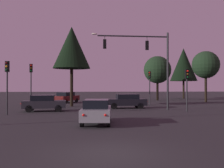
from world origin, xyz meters
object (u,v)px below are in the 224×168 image
Objects in this scene: tree_center_horizon at (206,65)px; tree_left_far at (72,48)px; car_crossing_left at (44,103)px; tree_behind_sign at (183,65)px; car_far_lane at (66,97)px; traffic_light_far_side at (7,77)px; car_crossing_right at (126,101)px; traffic_signal_mast_arm at (147,55)px; traffic_light_median at (31,77)px; traffic_light_corner_right at (187,81)px; tree_right_cluster at (157,70)px; traffic_light_corner_left at (150,81)px; car_nearside_lane at (97,111)px.

tree_left_far is at bearing -159.67° from tree_center_horizon.
car_crossing_left is 0.43× the size of tree_behind_sign.
car_far_lane is 21.09m from tree_center_horizon.
traffic_light_far_side is 12.34m from car_crossing_right.
traffic_signal_mast_arm is 1.75× the size of car_crossing_right.
traffic_light_median is 6.55m from traffic_light_far_side.
tree_right_cluster reaches higher than traffic_light_corner_right.
car_crossing_left is (2.49, 2.95, -2.33)m from traffic_light_far_side.
traffic_light_far_side is at bearing -145.89° from traffic_light_corner_left.
car_nearside_lane is 9.93m from car_crossing_left.
car_far_lane is 16.12m from tree_right_cluster.
tree_left_far is at bearing 99.94° from car_nearside_lane.
tree_right_cluster is at bearing 64.89° from car_crossing_right.
car_far_lane is at bearing -151.44° from tree_behind_sign.
traffic_signal_mast_arm is at bearing -107.41° from tree_right_cluster.
tree_center_horizon is at bearing 52.58° from car_nearside_lane.
tree_behind_sign is at bearing 43.14° from tree_left_far.
car_crossing_left is at bearing -160.80° from car_crossing_right.
tree_left_far reaches higher than car_far_lane.
traffic_signal_mast_arm is at bearing 3.39° from car_crossing_left.
tree_left_far is (4.12, 2.40, 3.52)m from traffic_light_median.
tree_center_horizon reaches higher than traffic_light_median.
traffic_light_corner_right is 17.02m from tree_center_horizon.
car_crossing_left is 0.56× the size of tree_right_cluster.
tree_behind_sign is (24.66, 27.69, 3.38)m from traffic_light_far_side.
traffic_light_median is at bearing -139.49° from tree_right_cluster.
tree_center_horizon reaches higher than traffic_light_corner_left.
car_crossing_right is (10.64, 5.79, -2.33)m from traffic_light_far_side.
tree_behind_sign is 11.67m from tree_center_horizon.
traffic_signal_mast_arm reaches higher than traffic_light_far_side.
traffic_signal_mast_arm is 12.39m from traffic_light_median.
car_nearside_lane is 0.47× the size of tree_left_far.
traffic_light_far_side is 0.60× the size of tree_right_cluster.
traffic_light_corner_left is 16.83m from car_nearside_lane.
tree_behind_sign reaches higher than car_crossing_left.
tree_center_horizon reaches higher than traffic_light_far_side.
tree_behind_sign is at bearing 28.56° from car_far_lane.
car_crossing_right is at bearing 73.48° from car_nearside_lane.
traffic_light_median reaches higher than car_nearside_lane.
car_far_lane is at bearing 125.13° from car_crossing_right.
traffic_light_median is 5.92m from tree_left_far.
tree_right_cluster is (7.33, 15.64, 4.30)m from car_crossing_right.
traffic_light_far_side is 28.93m from tree_center_horizon.
car_nearside_lane is (-8.47, -7.22, -1.99)m from traffic_light_corner_right.
tree_left_far is 1.26× the size of tree_right_cluster.
tree_behind_sign is (12.29, 24.15, 1.10)m from traffic_signal_mast_arm.
traffic_signal_mast_arm is at bearing -132.70° from tree_center_horizon.
tree_right_cluster reaches higher than traffic_light_median.
car_far_lane is (2.86, 9.58, -2.53)m from traffic_light_median.
car_nearside_lane is at bearing -38.71° from traffic_light_far_side.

